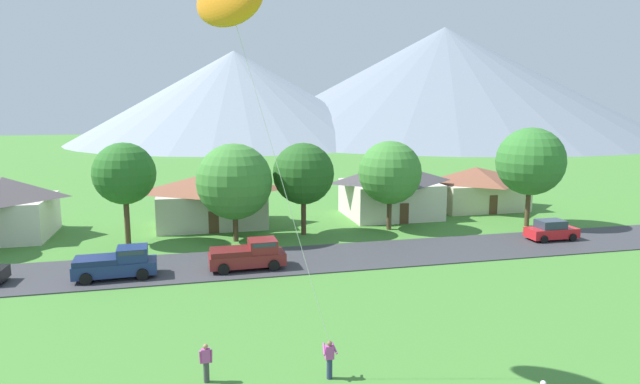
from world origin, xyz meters
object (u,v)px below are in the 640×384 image
at_px(house_leftmost, 390,189).
at_px(house_left_center, 212,198).
at_px(tree_center, 390,173).
at_px(kite_flyer_with_kite, 229,3).
at_px(parked_car_red_mid_west, 551,230).
at_px(watcher_person, 206,362).
at_px(tree_far_right, 234,182).
at_px(tree_left_of_center, 531,161).
at_px(tree_near_left, 124,174).
at_px(tree_right_of_center, 303,174).
at_px(house_rightmost, 5,206).
at_px(soccer_ball, 543,383).
at_px(house_right_center, 475,187).
at_px(pickup_truck_maroon_east_side, 249,254).
at_px(pickup_truck_navy_west_side, 118,263).

distance_m(house_leftmost, house_left_center, 17.82).
bearing_deg(tree_center, kite_flyer_with_kite, -123.75).
relative_size(house_left_center, parked_car_red_mid_west, 2.52).
height_order(parked_car_red_mid_west, watcher_person, parked_car_red_mid_west).
height_order(tree_far_right, watcher_person, tree_far_right).
distance_m(tree_left_of_center, watcher_person, 37.81).
bearing_deg(house_leftmost, tree_center, -111.47).
xyz_separation_m(tree_near_left, tree_right_of_center, (14.64, -0.07, -0.44)).
bearing_deg(watcher_person, tree_near_left, 102.95).
xyz_separation_m(tree_far_right, watcher_person, (-3.12, -23.00, -4.16)).
bearing_deg(tree_left_of_center, tree_near_left, 177.12).
xyz_separation_m(parked_car_red_mid_west, watcher_person, (-28.88, -17.02, 0.01)).
bearing_deg(tree_near_left, house_left_center, 37.58).
height_order(tree_center, tree_right_of_center, tree_center).
relative_size(house_rightmost, tree_far_right, 0.96).
bearing_deg(watcher_person, kite_flyer_with_kite, 19.67).
distance_m(tree_right_of_center, soccer_ball, 28.34).
distance_m(tree_right_of_center, parked_car_red_mid_west, 21.43).
relative_size(house_leftmost, kite_flyer_with_kite, 0.58).
distance_m(house_right_center, watcher_person, 43.57).
bearing_deg(tree_left_of_center, tree_far_right, 178.41).
distance_m(house_rightmost, parked_car_red_mid_west, 46.27).
distance_m(pickup_truck_maroon_east_side, soccer_ball, 21.08).
bearing_deg(pickup_truck_maroon_east_side, kite_flyer_with_kite, -97.87).
relative_size(house_left_center, house_rightmost, 1.35).
distance_m(tree_left_of_center, tree_far_right, 27.04).
xyz_separation_m(pickup_truck_maroon_east_side, kite_flyer_with_kite, (-2.00, -14.48, 14.16)).
distance_m(house_rightmost, pickup_truck_navy_west_side, 17.43).
bearing_deg(soccer_ball, pickup_truck_navy_west_side, 135.11).
relative_size(house_leftmost, pickup_truck_navy_west_side, 1.79).
height_order(tree_far_right, soccer_ball, tree_far_right).
distance_m(tree_left_of_center, tree_right_of_center, 21.10).
bearing_deg(kite_flyer_with_kite, house_left_center, 89.84).
height_order(house_left_center, tree_left_of_center, tree_left_of_center).
height_order(house_rightmost, tree_center, tree_center).
xyz_separation_m(tree_left_of_center, pickup_truck_maroon_east_side, (-26.75, -7.27, -5.03)).
height_order(house_rightmost, tree_near_left, tree_near_left).
xyz_separation_m(tree_far_right, pickup_truck_maroon_east_side, (0.26, -8.02, -3.98)).
height_order(tree_right_of_center, parked_car_red_mid_west, tree_right_of_center).
height_order(house_left_center, tree_center, tree_center).
bearing_deg(kite_flyer_with_kite, tree_left_of_center, 37.11).
bearing_deg(watcher_person, tree_center, 54.55).
distance_m(pickup_truck_navy_west_side, soccer_ball, 26.29).
xyz_separation_m(pickup_truck_maroon_east_side, watcher_person, (-3.38, -14.98, -0.18)).
xyz_separation_m(house_right_center, tree_left_of_center, (0.18, -9.37, 3.76)).
bearing_deg(tree_right_of_center, house_left_center, 144.60).
height_order(house_left_center, house_right_center, house_left_center).
height_order(house_leftmost, house_rightmost, house_leftmost).
xyz_separation_m(tree_right_of_center, pickup_truck_maroon_east_side, (-5.74, -9.00, -4.31)).
xyz_separation_m(house_rightmost, parked_car_red_mid_west, (44.72, -11.70, -1.86)).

